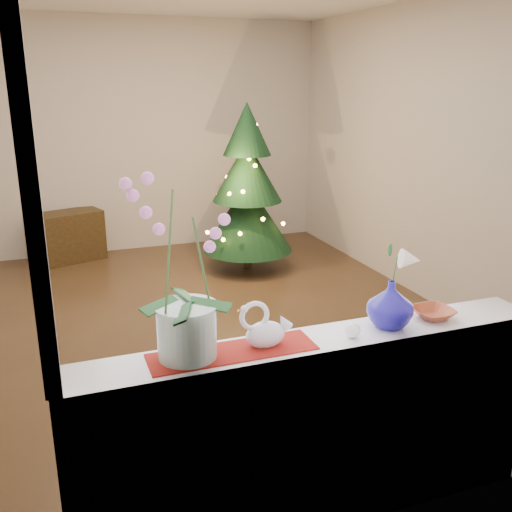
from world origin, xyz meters
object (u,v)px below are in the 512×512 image
(swan, at_px, (265,325))
(blue_vase, at_px, (391,301))
(xmas_tree, at_px, (247,188))
(paperweight, at_px, (352,330))
(amber_dish, at_px, (433,314))
(orchid_pot, at_px, (184,269))
(side_table, at_px, (68,237))

(swan, bearing_deg, blue_vase, 18.96)
(blue_vase, height_order, xmas_tree, xmas_tree)
(swan, relative_size, paperweight, 3.34)
(swan, distance_m, paperweight, 0.39)
(blue_vase, height_order, amber_dish, blue_vase)
(orchid_pot, relative_size, side_table, 0.99)
(paperweight, xyz_separation_m, amber_dish, (0.46, 0.06, -0.01))
(blue_vase, xyz_separation_m, xmas_tree, (0.61, 3.67, -0.15))
(swan, distance_m, side_table, 4.72)
(blue_vase, distance_m, xmas_tree, 3.72)
(amber_dish, bearing_deg, paperweight, -172.80)
(swan, xyz_separation_m, blue_vase, (0.60, -0.01, 0.03))
(blue_vase, bearing_deg, xmas_tree, 80.62)
(side_table, bearing_deg, swan, -100.67)
(orchid_pot, distance_m, side_table, 4.72)
(blue_vase, bearing_deg, paperweight, -168.04)
(orchid_pot, bearing_deg, paperweight, -5.13)
(orchid_pot, height_order, side_table, orchid_pot)
(paperweight, distance_m, xmas_tree, 3.80)
(xmas_tree, bearing_deg, orchid_pot, -112.85)
(orchid_pot, distance_m, paperweight, 0.80)
(amber_dish, distance_m, side_table, 4.88)
(swan, relative_size, side_table, 0.31)
(orchid_pot, relative_size, swan, 3.24)
(orchid_pot, bearing_deg, side_table, 93.81)
(orchid_pot, distance_m, swan, 0.43)
(xmas_tree, bearing_deg, blue_vase, -99.38)
(paperweight, distance_m, amber_dish, 0.47)
(blue_vase, xyz_separation_m, paperweight, (-0.21, -0.05, -0.09))
(swan, height_order, paperweight, swan)
(blue_vase, xyz_separation_m, side_table, (-1.24, 4.62, -0.76))
(paperweight, height_order, amber_dish, paperweight)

